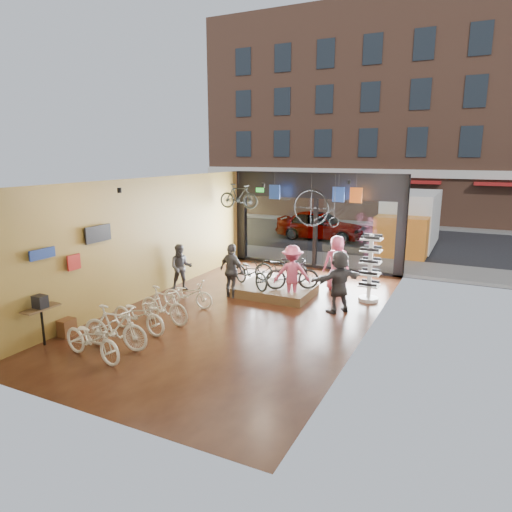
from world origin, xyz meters
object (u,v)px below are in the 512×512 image
Objects in this scene: floor_bike_2 at (138,315)px; display_bike_left at (251,272)px; customer_1 at (181,267)px; display_bike_right at (281,268)px; box_truck at (408,223)px; customer_3 at (292,273)px; floor_bike_1 at (115,328)px; customer_2 at (232,271)px; display_bike_mid at (292,274)px; display_platform at (275,291)px; customer_4 at (337,263)px; street_car at (320,225)px; floor_bike_4 at (188,294)px; floor_bike_0 at (92,339)px; floor_bike_3 at (164,305)px; sunglasses_rack at (370,268)px; customer_5 at (339,281)px; hung_bike at (239,196)px; penny_farthing at (318,210)px.

display_bike_left is (1.22, 4.03, 0.32)m from floor_bike_2.
floor_bike_2 is 1.13× the size of customer_1.
box_truck is at bearing -33.39° from display_bike_right.
box_truck reaches higher than customer_3.
customer_1 is at bearing 10.05° from floor_bike_1.
display_bike_mid is at bearing -140.31° from customer_2.
customer_1 is at bearing 101.01° from display_bike_right.
display_bike_right is at bearing -21.61° from floor_bike_1.
customer_4 is (1.59, 1.51, 0.78)m from display_platform.
street_car is 2.60× the size of customer_3.
display_platform is (1.86, 2.28, -0.27)m from floor_bike_4.
floor_bike_4 is at bearing -3.67° from floor_bike_1.
floor_bike_0 is 0.66m from floor_bike_1.
customer_2 is (1.92, 0.06, 0.09)m from customer_1.
customer_3 is (2.41, 3.32, 0.38)m from floor_bike_3.
customer_4 is 0.88× the size of sunglasses_rack.
floor_bike_4 is (-0.15, 1.34, -0.09)m from floor_bike_3.
customer_1 is (-2.40, -0.45, 0.00)m from display_bike_left.
floor_bike_3 is at bearing -96.82° from customer_1.
display_platform is at bearing -155.21° from sunglasses_rack.
customer_3 is (0.69, -0.30, 0.74)m from display_platform.
display_bike_left is 2.45m from customer_1.
customer_5 is at bearing -64.34° from display_bike_left.
hung_bike is at bearing 40.48° from display_bike_right.
customer_5 is (1.67, -0.56, 0.11)m from display_bike_mid.
box_truck is 3.87× the size of customer_3.
box_truck is 4.35× the size of customer_1.
floor_bike_1 is 0.73× the size of display_platform.
sunglasses_rack is at bearing -175.39° from customer_3.
customer_5 reaches higher than customer_1.
display_platform is (-2.79, -9.16, -1.20)m from box_truck.
floor_bike_0 is 8.89m from hung_bike.
display_platform is 1.13× the size of sunglasses_rack.
display_platform is at bearing -127.55° from customer_2.
display_bike_mid reaches higher than floor_bike_2.
street_car is 10.77m from customer_3.
penny_farthing is (-0.22, 3.05, 1.69)m from display_bike_mid.
street_car is 10.52m from sunglasses_rack.
sunglasses_rack reaches higher than display_platform.
box_truck is at bearing -144.59° from customer_5.
display_bike_mid is 0.94× the size of display_bike_right.
customer_4 is (2.75, 2.32, 0.05)m from customer_2.
display_bike_right is (1.65, 4.22, 0.27)m from floor_bike_3.
street_car is 2.63× the size of customer_2.
display_bike_left reaches higher than floor_bike_4.
box_truck is 7.75m from customer_4.
box_truck is 2.85× the size of display_platform.
customer_5 is at bearing -158.93° from street_car.
customer_5 is at bearing -15.88° from display_platform.
floor_bike_1 is 1.08m from floor_bike_2.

